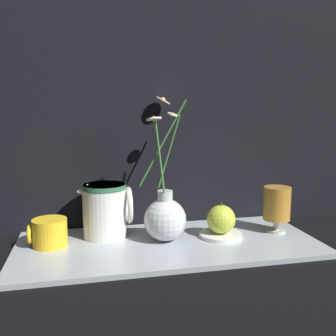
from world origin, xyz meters
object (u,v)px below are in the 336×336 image
(vase_with_flowers, at_px, (165,216))
(ceramic_pitcher, at_px, (106,208))
(orange_fruit, at_px, (221,219))
(yellow_mug, at_px, (49,233))
(tea_glass, at_px, (277,204))

(vase_with_flowers, relative_size, ceramic_pitcher, 2.44)
(ceramic_pitcher, xyz_separation_m, orange_fruit, (0.30, -0.07, -0.03))
(vase_with_flowers, xyz_separation_m, orange_fruit, (0.15, -0.01, -0.02))
(vase_with_flowers, xyz_separation_m, yellow_mug, (-0.29, 0.02, -0.03))
(vase_with_flowers, height_order, yellow_mug, vase_with_flowers)
(vase_with_flowers, relative_size, yellow_mug, 3.95)
(yellow_mug, xyz_separation_m, orange_fruit, (0.44, -0.03, 0.01))
(yellow_mug, distance_m, tea_glass, 0.60)
(tea_glass, bearing_deg, ceramic_pitcher, 172.42)
(tea_glass, distance_m, orange_fruit, 0.17)
(vase_with_flowers, bearing_deg, yellow_mug, 175.79)
(vase_with_flowers, xyz_separation_m, ceramic_pitcher, (-0.15, 0.06, 0.01))
(vase_with_flowers, distance_m, tea_glass, 0.31)
(vase_with_flowers, bearing_deg, orange_fruit, -2.45)
(ceramic_pitcher, height_order, orange_fruit, ceramic_pitcher)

